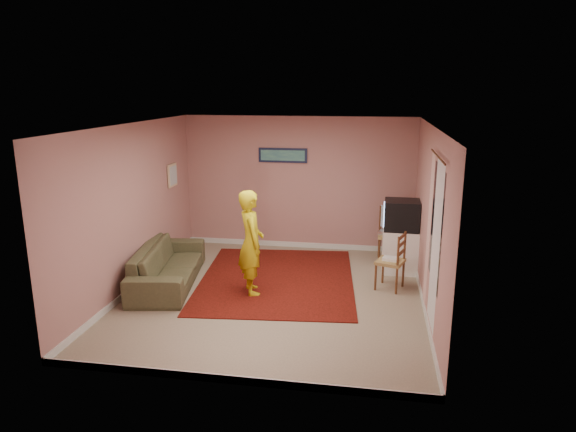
% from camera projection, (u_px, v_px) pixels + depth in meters
% --- Properties ---
extents(ground, '(5.00, 5.00, 0.00)m').
position_uv_depth(ground, '(274.00, 295.00, 7.96)').
color(ground, gray).
rests_on(ground, ground).
extents(wall_back, '(4.50, 0.02, 2.60)m').
position_uv_depth(wall_back, '(298.00, 183.00, 10.03)').
color(wall_back, '#A7716D').
rests_on(wall_back, ground).
extents(wall_front, '(4.50, 0.02, 2.60)m').
position_uv_depth(wall_front, '(227.00, 271.00, 5.25)').
color(wall_front, '#A7716D').
rests_on(wall_front, ground).
extents(wall_left, '(0.02, 5.00, 2.60)m').
position_uv_depth(wall_left, '(132.00, 208.00, 8.00)').
color(wall_left, '#A7716D').
rests_on(wall_left, ground).
extents(wall_right, '(0.02, 5.00, 2.60)m').
position_uv_depth(wall_right, '(429.00, 220.00, 7.28)').
color(wall_right, '#A7716D').
rests_on(wall_right, ground).
extents(ceiling, '(4.50, 5.00, 0.02)m').
position_uv_depth(ceiling, '(273.00, 125.00, 7.32)').
color(ceiling, white).
rests_on(ceiling, wall_back).
extents(baseboard_back, '(4.50, 0.02, 0.10)m').
position_uv_depth(baseboard_back, '(298.00, 245.00, 10.33)').
color(baseboard_back, silver).
rests_on(baseboard_back, ground).
extents(baseboard_front, '(4.50, 0.02, 0.10)m').
position_uv_depth(baseboard_front, '(231.00, 379.00, 5.56)').
color(baseboard_front, silver).
rests_on(baseboard_front, ground).
extents(baseboard_left, '(0.02, 5.00, 0.10)m').
position_uv_depth(baseboard_left, '(139.00, 283.00, 8.30)').
color(baseboard_left, silver).
rests_on(baseboard_left, ground).
extents(baseboard_right, '(0.02, 5.00, 0.10)m').
position_uv_depth(baseboard_right, '(423.00, 301.00, 7.59)').
color(baseboard_right, silver).
rests_on(baseboard_right, ground).
extents(window, '(0.01, 1.10, 1.50)m').
position_uv_depth(window, '(437.00, 226.00, 6.38)').
color(window, black).
rests_on(window, wall_right).
extents(curtain_sheer, '(0.01, 0.75, 2.10)m').
position_uv_depth(curtain_sheer, '(436.00, 245.00, 6.29)').
color(curtain_sheer, silver).
rests_on(curtain_sheer, wall_right).
extents(curtain_floral, '(0.01, 0.35, 2.10)m').
position_uv_depth(curtain_floral, '(429.00, 230.00, 6.96)').
color(curtain_floral, silver).
rests_on(curtain_floral, wall_right).
extents(curtain_rod, '(0.02, 1.40, 0.02)m').
position_uv_depth(curtain_rod, '(438.00, 156.00, 6.18)').
color(curtain_rod, '#5B2F1B').
rests_on(curtain_rod, wall_right).
extents(picture_back, '(0.95, 0.04, 0.28)m').
position_uv_depth(picture_back, '(283.00, 155.00, 9.91)').
color(picture_back, '#121732').
rests_on(picture_back, wall_back).
extents(picture_left, '(0.04, 0.38, 0.42)m').
position_uv_depth(picture_left, '(173.00, 175.00, 9.46)').
color(picture_left, '#D1B690').
rests_on(picture_left, wall_left).
extents(area_rug, '(2.80, 3.36, 0.02)m').
position_uv_depth(area_rug, '(277.00, 279.00, 8.59)').
color(area_rug, black).
rests_on(area_rug, ground).
extents(tv_cabinet, '(0.60, 0.54, 0.76)m').
position_uv_depth(tv_cabinet, '(400.00, 250.00, 8.90)').
color(tv_cabinet, white).
rests_on(tv_cabinet, ground).
extents(crt_tv, '(0.61, 0.54, 0.51)m').
position_uv_depth(crt_tv, '(401.00, 215.00, 8.74)').
color(crt_tv, black).
rests_on(crt_tv, tv_cabinet).
extents(chair_a, '(0.45, 0.43, 0.54)m').
position_uv_depth(chair_a, '(391.00, 229.00, 9.38)').
color(chair_a, tan).
rests_on(chair_a, ground).
extents(dvd_player, '(0.46, 0.39, 0.07)m').
position_uv_depth(dvd_player, '(391.00, 232.00, 9.40)').
color(dvd_player, '#B8B9BD').
rests_on(dvd_player, chair_a).
extents(blue_throw, '(0.38, 0.05, 0.40)m').
position_uv_depth(blue_throw, '(391.00, 216.00, 9.51)').
color(blue_throw, '#9AD4FC').
rests_on(blue_throw, chair_a).
extents(chair_b, '(0.51, 0.53, 0.50)m').
position_uv_depth(chair_b, '(391.00, 255.00, 8.08)').
color(chair_b, tan).
rests_on(chair_b, ground).
extents(game_console, '(0.27, 0.22, 0.05)m').
position_uv_depth(game_console, '(390.00, 259.00, 8.10)').
color(game_console, white).
rests_on(game_console, chair_b).
extents(sofa, '(1.21, 2.30, 0.64)m').
position_uv_depth(sofa, '(168.00, 265.00, 8.35)').
color(sofa, '#4A482D').
rests_on(sofa, ground).
extents(person, '(0.60, 0.70, 1.63)m').
position_uv_depth(person, '(251.00, 242.00, 7.86)').
color(person, gold).
rests_on(person, ground).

